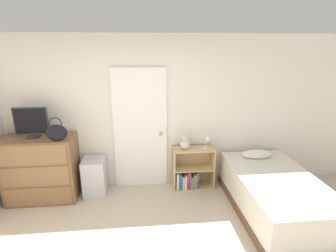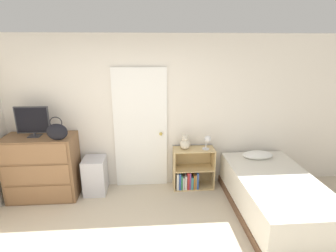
{
  "view_description": "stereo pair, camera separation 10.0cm",
  "coord_description": "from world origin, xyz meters",
  "views": [
    {
      "loc": [
        0.14,
        -2.14,
        2.36
      ],
      "look_at": [
        0.53,
        1.8,
        1.14
      ],
      "focal_mm": 28.0,
      "sensor_mm": 36.0,
      "label": 1
    },
    {
      "loc": [
        0.24,
        -2.15,
        2.36
      ],
      "look_at": [
        0.53,
        1.8,
        1.14
      ],
      "focal_mm": 28.0,
      "sensor_mm": 36.0,
      "label": 2
    }
  ],
  "objects": [
    {
      "name": "desk_lamp",
      "position": [
        1.18,
        1.83,
        0.87
      ],
      "size": [
        0.13,
        0.13,
        0.24
      ],
      "color": "silver",
      "rests_on": "bookshelf"
    },
    {
      "name": "handbag",
      "position": [
        -1.11,
        1.58,
        1.16
      ],
      "size": [
        0.3,
        0.1,
        0.36
      ],
      "color": "black",
      "rests_on": "dresser"
    },
    {
      "name": "door_closed",
      "position": [
        0.09,
        2.03,
        1.02
      ],
      "size": [
        0.88,
        0.09,
        2.04
      ],
      "color": "white",
      "rests_on": "ground_plane"
    },
    {
      "name": "bed",
      "position": [
        2.03,
        1.05,
        0.29
      ],
      "size": [
        1.13,
        1.99,
        0.68
      ],
      "color": "brown",
      "rests_on": "ground_plane"
    },
    {
      "name": "storage_bin",
      "position": [
        -0.68,
        1.83,
        0.3
      ],
      "size": [
        0.36,
        0.4,
        0.6
      ],
      "color": "silver",
      "rests_on": "ground_plane"
    },
    {
      "name": "wall_back",
      "position": [
        0.0,
        2.08,
        1.27
      ],
      "size": [
        10.0,
        0.06,
        2.55
      ],
      "color": "silver",
      "rests_on": "ground_plane"
    },
    {
      "name": "tv",
      "position": [
        -1.52,
        1.78,
        1.28
      ],
      "size": [
        0.5,
        0.16,
        0.47
      ],
      "color": "#2D2D33",
      "rests_on": "dresser"
    },
    {
      "name": "dresser",
      "position": [
        -1.47,
        1.76,
        0.52
      ],
      "size": [
        1.06,
        0.55,
        1.03
      ],
      "color": "brown",
      "rests_on": "ground_plane"
    },
    {
      "name": "bookshelf",
      "position": [
        0.92,
        1.88,
        0.26
      ],
      "size": [
        0.69,
        0.31,
        0.71
      ],
      "color": "tan",
      "rests_on": "ground_plane"
    },
    {
      "name": "teddy_bear",
      "position": [
        0.82,
        1.88,
        0.82
      ],
      "size": [
        0.17,
        0.17,
        0.26
      ],
      "color": "beige",
      "rests_on": "bookshelf"
    }
  ]
}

